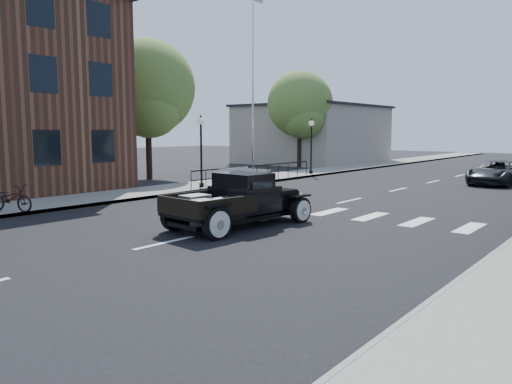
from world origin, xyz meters
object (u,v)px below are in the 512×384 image
Objects in this scene: flagpole at (253,82)px; motorcycle at (11,198)px; hotrod_pickup at (238,200)px; second_car at (498,173)px.

motorcycle is at bearing -83.14° from flagpole.
motorcycle is at bearing -150.03° from hotrod_pickup.
flagpole is 2.33× the size of hotrod_pickup.
flagpole is 14.61m from second_car.
hotrod_pickup is 1.04× the size of second_car.
motorcycle is (-7.39, -3.34, -0.22)m from hotrod_pickup.
second_car is (3.20, 17.80, -0.20)m from hotrod_pickup.
second_car is at bearing -47.02° from motorcycle.
second_car reaches higher than motorcycle.
flagpole is 16.42m from motorcycle.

